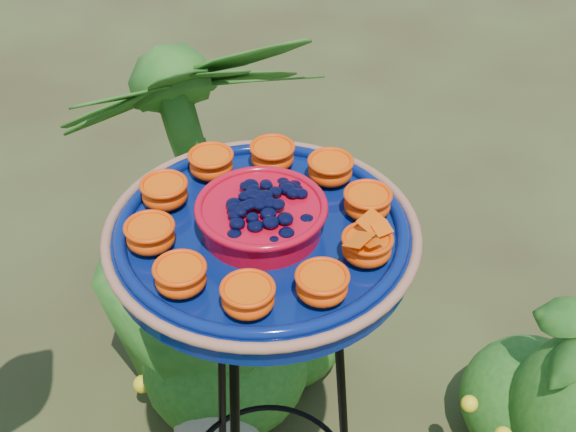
# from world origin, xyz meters

# --- Properties ---
(tripod_stand) EXTENTS (0.42, 0.42, 0.88)m
(tripod_stand) POSITION_xyz_m (0.12, 0.09, 0.53)
(tripod_stand) COLOR black
(tripod_stand) RESTS_ON ground
(feeder_dish) EXTENTS (0.58, 0.58, 0.10)m
(feeder_dish) POSITION_xyz_m (0.12, 0.09, 0.92)
(feeder_dish) COLOR #071654
(feeder_dish) RESTS_ON tripod_stand
(shrub_back_right) EXTENTS (0.79, 0.79, 1.01)m
(shrub_back_right) POSITION_xyz_m (0.51, 0.45, 0.51)
(shrub_back_right) COLOR #1D5115
(shrub_back_right) RESTS_ON ground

